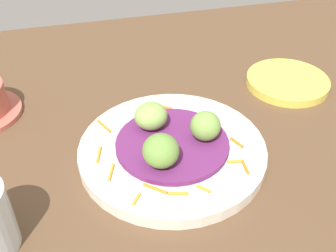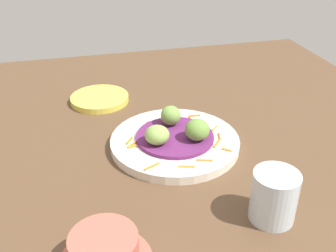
# 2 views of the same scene
# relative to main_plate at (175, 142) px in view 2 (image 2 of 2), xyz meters

# --- Properties ---
(table_surface) EXTENTS (1.10, 1.10, 0.02)m
(table_surface) POSITION_rel_main_plate_xyz_m (0.05, 0.05, -0.02)
(table_surface) COLOR brown
(table_surface) RESTS_ON ground
(main_plate) EXTENTS (0.27, 0.27, 0.02)m
(main_plate) POSITION_rel_main_plate_xyz_m (0.00, 0.00, 0.00)
(main_plate) COLOR silver
(main_plate) RESTS_ON table_surface
(cabbage_bed) EXTENTS (0.16, 0.16, 0.01)m
(cabbage_bed) POSITION_rel_main_plate_xyz_m (0.00, 0.00, 0.01)
(cabbage_bed) COLOR #60235B
(cabbage_bed) RESTS_ON main_plate
(carrot_garnish) EXTENTS (0.20, 0.21, 0.00)m
(carrot_garnish) POSITION_rel_main_plate_xyz_m (0.01, -0.01, 0.01)
(carrot_garnish) COLOR orange
(carrot_garnish) RESTS_ON main_plate
(guac_scoop_left) EXTENTS (0.07, 0.07, 0.04)m
(guac_scoop_left) POSITION_rel_main_plate_xyz_m (-0.04, -0.02, 0.04)
(guac_scoop_left) COLOR #84A851
(guac_scoop_left) RESTS_ON cabbage_bed
(guac_scoop_center) EXTENTS (0.05, 0.05, 0.04)m
(guac_scoop_center) POSITION_rel_main_plate_xyz_m (0.04, -0.03, 0.04)
(guac_scoop_center) COLOR olive
(guac_scoop_center) RESTS_ON cabbage_bed
(guac_scoop_right) EXTENTS (0.06, 0.06, 0.04)m
(guac_scoop_right) POSITION_rel_main_plate_xyz_m (0.00, 0.05, 0.04)
(guac_scoop_right) COLOR #759E47
(guac_scoop_right) RESTS_ON cabbage_bed
(side_plate_small) EXTENTS (0.15, 0.15, 0.01)m
(side_plate_small) POSITION_rel_main_plate_xyz_m (-0.13, 0.25, -0.00)
(side_plate_small) COLOR #E0CC4C
(side_plate_small) RESTS_ON table_surface
(water_glass) EXTENTS (0.07, 0.07, 0.09)m
(water_glass) POSITION_rel_main_plate_xyz_m (0.10, -0.24, 0.03)
(water_glass) COLOR silver
(water_glass) RESTS_ON table_surface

